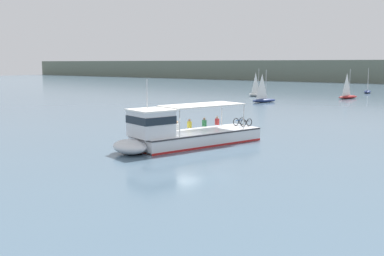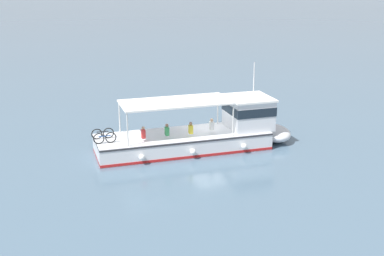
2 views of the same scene
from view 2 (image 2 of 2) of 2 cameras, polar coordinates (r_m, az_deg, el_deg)
ground_plane at (r=33.19m, az=1.95°, el=-1.77°), size 400.00×400.00×0.00m
ferry_main at (r=32.16m, az=1.73°, el=-0.50°), size 6.19×13.07×5.32m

